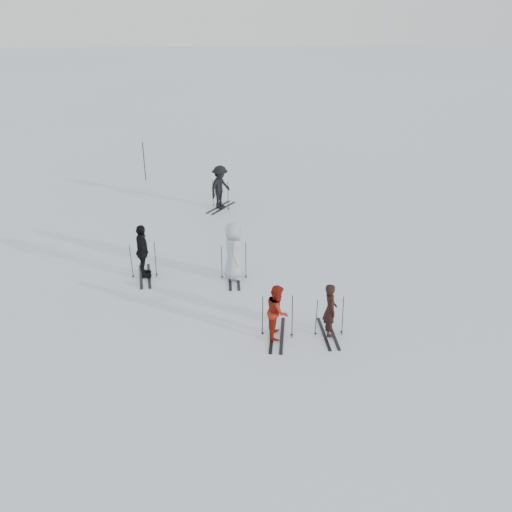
{
  "coord_description": "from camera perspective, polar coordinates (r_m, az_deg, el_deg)",
  "views": [
    {
      "loc": [
        -0.92,
        -14.33,
        8.83
      ],
      "look_at": [
        0.0,
        1.0,
        1.0
      ],
      "focal_mm": 40.0,
      "sensor_mm": 36.0,
      "label": 1
    }
  ],
  "objects": [
    {
      "name": "skier_grey",
      "position": [
        17.67,
        -2.26,
        0.45
      ],
      "size": [
        0.6,
        0.91,
        1.87
      ],
      "primitive_type": "imported",
      "rotation": [
        0.0,
        0.0,
        1.57
      ],
      "color": "#A9ADB3",
      "rests_on": "ground"
    },
    {
      "name": "skier_near_dark",
      "position": [
        15.18,
        7.41,
        -5.41
      ],
      "size": [
        0.38,
        0.56,
        1.5
      ],
      "primitive_type": "imported",
      "rotation": [
        0.0,
        0.0,
        1.61
      ],
      "color": "black",
      "rests_on": "ground"
    },
    {
      "name": "skier_uphill_far",
      "position": [
        23.13,
        -3.6,
        6.85
      ],
      "size": [
        1.19,
        1.3,
        1.76
      ],
      "primitive_type": "imported",
      "rotation": [
        0.0,
        0.0,
        0.95
      ],
      "color": "black",
      "rests_on": "ground"
    },
    {
      "name": "skis_near_dark",
      "position": [
        15.27,
        7.37,
        -5.95
      ],
      "size": [
        1.63,
        0.91,
        1.16
      ],
      "primitive_type": null,
      "rotation": [
        0.0,
        0.0,
        1.61
      ],
      "color": "black",
      "rests_on": "ground"
    },
    {
      "name": "piste_marker",
      "position": [
        26.86,
        -11.13,
        9.3
      ],
      "size": [
        0.04,
        0.04,
        1.77
      ],
      "primitive_type": "cylinder",
      "rotation": [
        0.0,
        0.0,
        0.17
      ],
      "color": "black",
      "rests_on": "ground"
    },
    {
      "name": "skier_uphill_left",
      "position": [
        18.11,
        -11.27,
        0.39
      ],
      "size": [
        0.56,
        1.07,
        1.75
      ],
      "primitive_type": "imported",
      "rotation": [
        0.0,
        0.0,
        1.71
      ],
      "color": "black",
      "rests_on": "ground"
    },
    {
      "name": "skis_uphill_far",
      "position": [
        23.22,
        -3.58,
        6.22
      ],
      "size": [
        1.88,
        1.69,
        1.22
      ],
      "primitive_type": null,
      "rotation": [
        0.0,
        0.0,
        0.95
      ],
      "color": "black",
      "rests_on": "ground"
    },
    {
      "name": "skis_red",
      "position": [
        15.07,
        2.15,
        -5.96
      ],
      "size": [
        1.86,
        1.16,
        1.27
      ],
      "primitive_type": null,
      "rotation": [
        0.0,
        0.0,
        1.43
      ],
      "color": "black",
      "rests_on": "ground"
    },
    {
      "name": "skis_grey",
      "position": [
        17.82,
        -2.24,
        -0.46
      ],
      "size": [
        1.69,
        0.9,
        1.23
      ],
      "primitive_type": null,
      "rotation": [
        0.0,
        0.0,
        1.57
      ],
      "color": "black",
      "rests_on": "ground"
    },
    {
      "name": "skier_red",
      "position": [
        15.01,
        2.16,
        -5.59
      ],
      "size": [
        0.66,
        0.8,
        1.5
      ],
      "primitive_type": "imported",
      "rotation": [
        0.0,
        0.0,
        1.43
      ],
      "color": "maroon",
      "rests_on": "ground"
    },
    {
      "name": "ground",
      "position": [
        16.86,
        0.2,
        -4.57
      ],
      "size": [
        120.0,
        120.0,
        0.0
      ],
      "primitive_type": "plane",
      "color": "silver",
      "rests_on": "ground"
    },
    {
      "name": "skis_uphill_left",
      "position": [
        18.23,
        -11.2,
        -0.36
      ],
      "size": [
        1.77,
        1.1,
        1.22
      ],
      "primitive_type": null,
      "rotation": [
        0.0,
        0.0,
        1.71
      ],
      "color": "black",
      "rests_on": "ground"
    }
  ]
}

